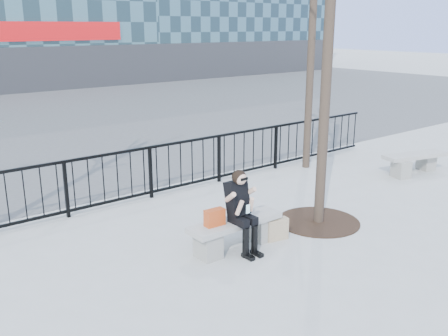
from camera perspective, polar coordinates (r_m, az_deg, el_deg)
ground at (r=8.21m, az=1.30°, el=-9.10°), size 120.00×120.00×0.00m
railing at (r=10.35m, az=-9.35°, el=-0.67°), size 14.00×0.06×1.10m
tree_grate at (r=9.37m, az=10.73°, el=-6.03°), size 1.50×1.50×0.02m
bench_main at (r=8.08m, az=1.31°, el=-7.17°), size 1.65×0.46×0.49m
bench_second at (r=12.98m, az=20.92°, el=0.72°), size 1.66×0.46×0.49m
seated_woman at (r=7.83m, az=2.08°, el=-5.04°), size 0.50×0.64×1.34m
handbag at (r=7.74m, az=-1.08°, el=-5.67°), size 0.33×0.17×0.26m
shopping_bag at (r=8.47m, az=6.04°, el=-6.98°), size 0.41×0.22×0.37m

